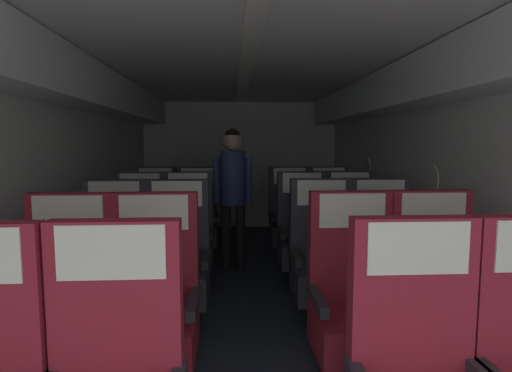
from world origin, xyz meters
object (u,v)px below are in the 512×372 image
at_px(seat_b_left_aisle, 153,312).
at_px(seat_c_right_window, 323,263).
at_px(seat_d_left_aisle, 188,240).
at_px(seat_d_right_aisle, 351,237).
at_px(seat_d_left_window, 139,241).
at_px(seat_e_left_aisle, 197,223).
at_px(flight_attendant, 233,184).
at_px(seat_e_left_window, 155,223).
at_px(seat_e_right_aisle, 330,221).
at_px(seat_b_right_window, 355,308).
at_px(seat_b_left_window, 66,314).
at_px(seat_c_right_aisle, 383,262).
at_px(seat_b_right_aisle, 437,305).
at_px(seat_c_left_window, 113,267).
at_px(seat_d_right_window, 303,239).
at_px(seat_c_left_aisle, 177,266).
at_px(seat_e_right_window, 290,222).

relative_size(seat_b_left_aisle, seat_c_right_window, 1.00).
xyz_separation_m(seat_d_left_aisle, seat_d_right_aisle, (1.64, 0.01, 0.00)).
distance_m(seat_d_left_window, seat_e_left_aisle, 1.00).
distance_m(seat_d_left_aisle, flight_attendant, 0.86).
relative_size(seat_e_left_window, seat_e_right_aisle, 1.00).
distance_m(seat_b_right_window, seat_d_left_window, 2.36).
distance_m(seat_b_left_window, seat_d_left_window, 1.73).
bearing_deg(seat_b_right_window, seat_d_left_window, 132.92).
relative_size(seat_c_right_aisle, seat_e_left_window, 1.00).
distance_m(seat_b_right_aisle, seat_c_left_window, 2.28).
distance_m(seat_c_right_aisle, seat_e_right_aisle, 1.73).
bearing_deg(seat_e_left_aisle, seat_e_left_window, 179.18).
distance_m(seat_b_right_aisle, seat_e_right_aisle, 2.59).
height_order(seat_b_left_window, seat_d_right_window, same).
bearing_deg(seat_b_right_window, seat_d_left_aisle, 123.17).
relative_size(seat_d_left_window, seat_d_right_window, 1.00).
xyz_separation_m(seat_b_right_window, seat_c_right_aisle, (0.49, 0.87, 0.00)).
bearing_deg(seat_d_left_window, seat_e_left_aisle, 61.18).
bearing_deg(seat_b_left_window, seat_c_right_window, 28.22).
bearing_deg(seat_d_right_window, seat_b_right_aisle, -73.98).
relative_size(seat_c_left_window, seat_d_left_window, 1.00).
relative_size(seat_b_left_window, seat_c_right_window, 1.00).
distance_m(seat_b_left_aisle, seat_b_right_aisle, 1.63).
bearing_deg(seat_b_right_window, seat_b_left_aisle, -179.99).
bearing_deg(seat_b_left_aisle, seat_b_left_window, 179.88).
bearing_deg(seat_b_left_window, seat_c_left_window, 89.74).
height_order(seat_c_left_aisle, seat_e_right_window, same).
relative_size(seat_b_right_window, seat_e_right_aisle, 1.00).
height_order(seat_b_left_aisle, seat_d_left_window, same).
height_order(seat_b_left_aisle, flight_attendant, flight_attendant).
distance_m(seat_b_left_aisle, seat_e_left_window, 2.66).
relative_size(seat_c_left_window, seat_d_left_aisle, 1.00).
distance_m(seat_b_right_aisle, flight_attendant, 2.62).
xyz_separation_m(seat_b_left_aisle, seat_c_right_aisle, (1.63, 0.87, 0.00)).
relative_size(seat_e_left_window, seat_e_right_window, 1.00).
height_order(seat_b_right_aisle, seat_e_right_window, same).
bearing_deg(seat_e_left_aisle, seat_b_right_window, -66.69).
xyz_separation_m(seat_b_left_aisle, seat_b_right_window, (1.14, 0.00, 0.00)).
xyz_separation_m(seat_d_left_aisle, seat_e_left_aisle, (0.02, 0.87, 0.00)).
distance_m(seat_b_right_aisle, seat_b_right_window, 0.49).
xyz_separation_m(seat_b_right_aisle, seat_d_right_window, (-0.49, 1.72, 0.00)).
bearing_deg(seat_d_right_window, seat_c_left_aisle, -142.46).
distance_m(seat_c_right_aisle, seat_e_right_window, 1.80).
bearing_deg(seat_d_right_aisle, seat_d_left_window, -179.42).
bearing_deg(seat_e_right_window, seat_b_left_window, -121.82).
bearing_deg(seat_c_right_window, seat_b_right_aisle, -60.90).
distance_m(seat_c_left_aisle, seat_c_right_aisle, 1.62).
relative_size(seat_b_left_aisle, seat_e_left_aisle, 1.00).
bearing_deg(seat_d_left_window, seat_e_right_aisle, 22.59).
xyz_separation_m(seat_b_right_window, seat_c_left_window, (-1.62, 0.88, 0.00)).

